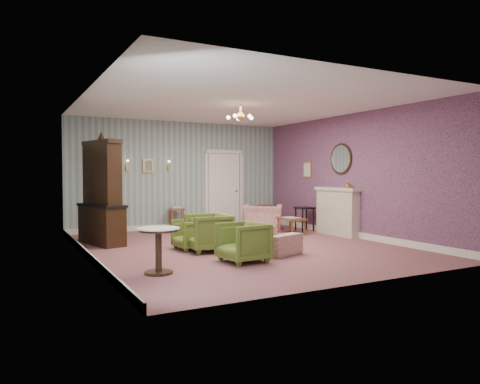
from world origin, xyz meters
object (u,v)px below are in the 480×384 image
fireplace (337,211)px  side_table_black (304,219)px  sofa_chintz (251,231)px  pedestal_table (159,251)px  olive_chair_b (209,231)px  coffee_table (291,226)px  wingback_chair (263,213)px  olive_chair_a (243,240)px  dresser (101,189)px  olive_chair_c (192,233)px

fireplace → side_table_black: bearing=101.4°
sofa_chintz → pedestal_table: (-2.21, -1.13, -0.03)m
olive_chair_b → coffee_table: (2.84, 1.35, -0.20)m
sofa_chintz → fireplace: bearing=-92.2°
sofa_chintz → wingback_chair: (1.92, 2.75, 0.06)m
side_table_black → pedestal_table: bearing=-147.9°
olive_chair_a → dresser: bearing=-156.6°
dresser → wingback_chair: bearing=-7.2°
olive_chair_c → wingback_chair: (2.89, 2.09, 0.11)m
sofa_chintz → pedestal_table: bearing=97.5°
dresser → side_table_black: (5.10, -0.21, -0.85)m
sofa_chintz → side_table_black: (2.69, 1.94, -0.07)m
olive_chair_c → dresser: dresser is taller
olive_chair_b → pedestal_table: olive_chair_b is taller
olive_chair_b → olive_chair_a: bearing=10.2°
olive_chair_a → dresser: size_ratio=0.32×
olive_chair_a → side_table_black: size_ratio=1.19×
wingback_chair → fireplace: size_ratio=0.72×
olive_chair_c → side_table_black: 3.88m
dresser → coffee_table: bearing=-21.4°
olive_chair_b → pedestal_table: 2.03m
olive_chair_a → olive_chair_b: size_ratio=0.93×
pedestal_table → olive_chair_c: bearing=55.2°
wingback_chair → side_table_black: size_ratio=1.62×
fireplace → coffee_table: fireplace is taller
dresser → side_table_black: 5.17m
olive_chair_b → wingback_chair: bearing=138.7°
coffee_table → side_table_black: (0.61, 0.29, 0.11)m
dresser → pedestal_table: 3.39m
fireplace → olive_chair_c: bearing=-176.3°
coffee_table → pedestal_table: pedestal_table is taller
olive_chair_a → olive_chair_c: 1.62m
pedestal_table → coffee_table: bearing=33.0°
sofa_chintz → fireplace: (2.90, 0.91, 0.20)m
wingback_chair → dresser: 4.43m
sofa_chintz → side_table_black: size_ratio=3.09×
sofa_chintz → fireplace: fireplace is taller
coffee_table → olive_chair_c: bearing=-161.9°
side_table_black → pedestal_table: (-4.90, -3.07, 0.03)m
olive_chair_a → side_table_black: 4.44m
olive_chair_a → sofa_chintz: size_ratio=0.38×
fireplace → pedestal_table: size_ratio=2.02×
sofa_chintz → coffee_table: bearing=-71.0°
wingback_chair → dresser: size_ratio=0.43×
wingback_chair → coffee_table: wingback_chair is taller
coffee_table → olive_chair_a: bearing=-136.8°
dresser → fireplace: bearing=-28.3°
olive_chair_a → olive_chair_b: 1.24m
olive_chair_a → pedestal_table: olive_chair_a is taller
olive_chair_c → pedestal_table: size_ratio=0.95×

